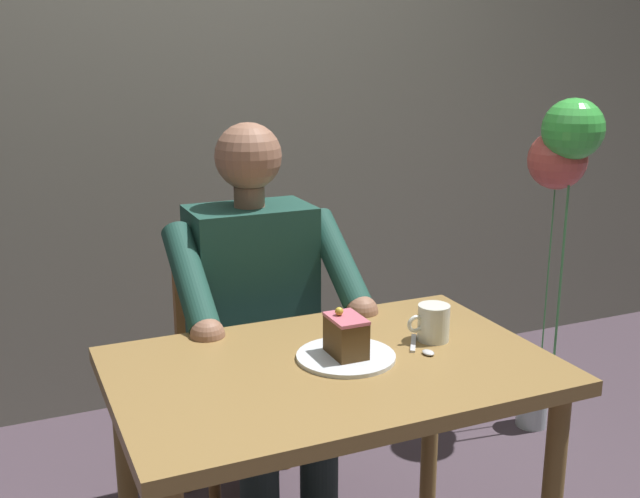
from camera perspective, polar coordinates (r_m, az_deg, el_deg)
The scene contains 9 objects.
cafe_rear_panel at distance 3.15m, azimuth -11.46°, elevation 15.41°, with size 6.40×0.12×3.00m, color gray.
dining_table at distance 1.85m, azimuth 0.92°, elevation -11.43°, with size 1.02×0.66×0.74m.
chair at distance 2.48m, azimuth -5.71°, elevation -7.67°, with size 0.42×0.42×0.92m.
seated_person at distance 2.27m, azimuth -4.42°, elevation -5.92°, with size 0.53×0.58×1.25m.
dessert_plate at distance 1.83m, azimuth 1.94°, elevation -8.00°, with size 0.24×0.24×0.01m, color white.
cake_slice at distance 1.81m, azimuth 1.95°, elevation -6.45°, with size 0.07×0.11×0.11m.
coffee_cup at distance 1.94m, azimuth 8.41°, elevation -5.40°, with size 0.12×0.08×0.09m.
dessert_spoon at distance 1.89m, azimuth 7.55°, elevation -7.33°, with size 0.07×0.14×0.01m.
balloon_display at distance 2.93m, azimuth 17.67°, elevation 5.63°, with size 0.22×0.29×1.28m.
Camera 1 is at (0.69, 1.50, 1.47)m, focal length 42.99 mm.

